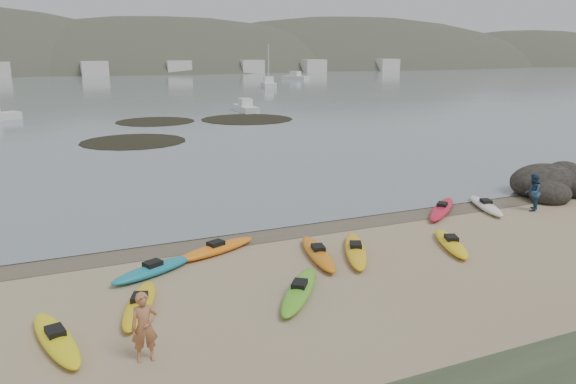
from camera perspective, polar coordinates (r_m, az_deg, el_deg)
name	(u,v)px	position (r m, az deg, el deg)	size (l,w,h in m)	color
ground	(288,228)	(22.93, 0.00, -3.64)	(600.00, 600.00, 0.00)	tan
wet_sand	(291,230)	(22.67, 0.31, -3.84)	(60.00, 60.00, 0.00)	brown
water	(52,64)	(320.14, -22.87, 11.91)	(1200.00, 1200.00, 0.00)	slate
kayaks	(319,253)	(19.67, 3.14, -6.22)	(19.94, 8.81, 0.34)	white
person_west	(144,327)	(13.69, -14.38, -13.15)	(0.62, 0.40, 1.69)	#BA744A
person_east	(533,192)	(27.41, 23.62, -0.02)	(0.83, 0.65, 1.70)	navy
rock_cluster	(556,188)	(31.38, 25.57, 0.32)	(5.33, 3.93, 1.83)	black
kelp_mats	(191,126)	(54.50, -9.82, 6.65)	(21.99, 20.00, 0.04)	black
moored_boats	(114,87)	(106.13, -17.22, 10.14)	(86.68, 71.12, 1.35)	silver
far_hills	(176,112)	(220.48, -11.28, 8.00)	(550.00, 135.00, 80.00)	#384235
far_town	(93,69)	(165.69, -19.20, 11.74)	(199.00, 5.00, 4.00)	beige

